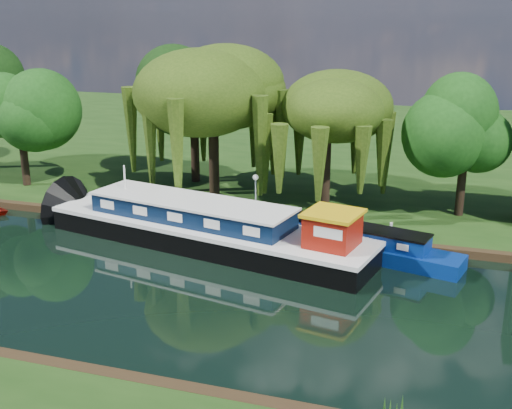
% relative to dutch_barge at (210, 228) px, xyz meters
% --- Properties ---
extents(ground, '(120.00, 120.00, 0.00)m').
position_rel_dutch_barge_xyz_m(ground, '(0.64, -5.70, -1.01)').
color(ground, black).
extents(far_bank, '(120.00, 52.00, 0.45)m').
position_rel_dutch_barge_xyz_m(far_bank, '(0.64, 28.30, -0.78)').
color(far_bank, black).
rests_on(far_bank, ground).
extents(dutch_barge, '(19.78, 8.11, 4.07)m').
position_rel_dutch_barge_xyz_m(dutch_barge, '(0.00, 0.00, 0.00)').
color(dutch_barge, black).
rests_on(dutch_barge, ground).
extents(narrowboat, '(12.23, 4.88, 1.76)m').
position_rel_dutch_barge_xyz_m(narrowboat, '(7.63, 1.23, -0.38)').
color(narrowboat, navy).
rests_on(narrowboat, ground).
extents(willow_left, '(7.97, 7.97, 9.55)m').
position_rel_dutch_barge_xyz_m(willow_left, '(-2.98, 8.42, 6.37)').
color(willow_left, black).
rests_on(willow_left, far_bank).
extents(willow_right, '(6.35, 6.35, 7.73)m').
position_rel_dutch_barge_xyz_m(willow_right, '(4.79, 8.03, 5.08)').
color(willow_right, black).
rests_on(willow_right, far_bank).
extents(tree_far_left, '(4.94, 4.94, 7.95)m').
position_rel_dutch_barge_xyz_m(tree_far_left, '(-16.78, 6.45, 4.89)').
color(tree_far_left, black).
rests_on(tree_far_left, far_bank).
extents(tree_far_mid, '(5.48, 5.48, 8.97)m').
position_rel_dutch_barge_xyz_m(tree_far_mid, '(-5.48, 11.08, 5.62)').
color(tree_far_mid, black).
rests_on(tree_far_mid, far_bank).
extents(tree_far_right, '(4.55, 4.55, 7.45)m').
position_rel_dutch_barge_xyz_m(tree_far_right, '(13.18, 8.53, 4.58)').
color(tree_far_right, black).
rests_on(tree_far_right, far_bank).
extents(lamppost, '(0.36, 0.36, 2.56)m').
position_rel_dutch_barge_xyz_m(lamppost, '(1.14, 4.80, 1.41)').
color(lamppost, silver).
rests_on(lamppost, far_bank).
extents(mooring_posts, '(19.16, 0.16, 1.00)m').
position_rel_dutch_barge_xyz_m(mooring_posts, '(0.14, 2.70, -0.06)').
color(mooring_posts, silver).
rests_on(mooring_posts, far_bank).
extents(reeds_near, '(33.70, 1.50, 1.10)m').
position_rel_dutch_barge_xyz_m(reeds_near, '(7.52, -13.27, -0.46)').
color(reeds_near, '#194412').
rests_on(reeds_near, ground).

